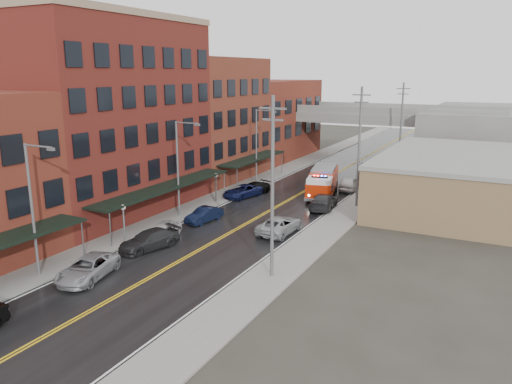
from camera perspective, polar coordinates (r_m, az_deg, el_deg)
The scene contains 32 objects.
road at distance 49.60m, azimuth 1.74°, elevation -2.06°, with size 11.00×160.00×0.02m, color black.
sidewalk_left at distance 53.01m, azimuth -5.39°, elevation -1.00°, with size 3.00×160.00×0.15m, color slate.
sidewalk_right at distance 47.03m, azimuth 9.81°, elevation -3.05°, with size 3.00×160.00×0.15m, color slate.
curb_left at distance 52.17m, azimuth -3.86°, elevation -1.21°, with size 0.30×160.00×0.15m, color gray.
curb_right at distance 47.52m, azimuth 7.91°, elevation -2.81°, with size 0.30×160.00×0.15m, color gray.
brick_building_b at distance 49.66m, azimuth -15.96°, elevation 8.01°, with size 9.00×20.00×18.00m, color maroon.
brick_building_c at distance 63.66m, azimuth -5.02°, elevation 8.26°, with size 9.00×15.00×15.00m, color maroon.
brick_building_far at distance 79.09m, azimuth 1.82°, elevation 8.26°, with size 9.00×20.00×12.00m, color maroon.
tan_building at distance 54.42m, azimuth 21.92°, elevation 1.06°, with size 14.00×22.00×5.00m, color brown.
right_far_block at distance 83.69m, azimuth 25.48°, elevation 5.87°, with size 18.00×30.00×8.00m, color slate.
awning_1 at distance 46.87m, azimuth -10.27°, elevation 0.56°, with size 2.60×18.00×3.09m.
awning_2 at distance 61.38m, azimuth -0.32°, elevation 3.86°, with size 2.60×13.00×3.09m.
globe_lamp_1 at distance 41.17m, azimuth -14.92°, elevation -2.50°, with size 0.44×0.44×3.12m.
globe_lamp_2 at distance 52.02m, azimuth -4.61°, elevation 1.27°, with size 0.44×0.44×3.12m.
street_lamp_0 at distance 35.29m, azimuth -24.05°, elevation -1.08°, with size 2.64×0.22×9.00m.
street_lamp_1 at distance 46.66m, azimuth -8.72°, elevation 3.31°, with size 2.64×0.22×9.00m.
street_lamp_2 at distance 60.18m, azimuth 0.25°, elevation 5.78°, with size 2.64×0.22×9.00m.
utility_pole_0 at distance 31.91m, azimuth 1.88°, elevation 0.73°, with size 1.80×0.24×12.00m.
utility_pole_1 at distance 50.43m, azimuth 11.72°, elevation 5.25°, with size 1.80×0.24×12.00m.
utility_pole_2 at distance 69.77m, azimuth 16.23°, elevation 7.26°, with size 1.80×0.24×12.00m.
overpass at distance 78.22m, azimuth 12.03°, elevation 7.90°, with size 40.00×10.00×7.50m.
fire_truck at distance 55.29m, azimuth 7.62°, elevation 1.23°, with size 4.78×8.73×3.05m.
parked_car_left_2 at distance 35.26m, azimuth -18.68°, elevation -8.26°, with size 2.37×5.15×1.43m, color gray.
parked_car_left_3 at distance 39.60m, azimuth -12.10°, elevation -5.38°, with size 2.04×5.02×1.46m, color #252628.
parked_car_left_4 at distance 41.70m, azimuth -10.55°, elevation -4.36°, with size 1.67×4.15×1.41m, color #BCBCBC.
parked_car_left_5 at distance 45.81m, azimuth -5.94°, elevation -2.61°, with size 1.40×4.02×1.32m, color black.
parked_car_left_6 at distance 54.39m, azimuth -1.55°, elevation 0.08°, with size 2.24×4.86×1.35m, color #111741.
parked_car_left_7 at distance 55.54m, azimuth -0.31°, elevation 0.37°, with size 1.87×4.59×1.33m, color black.
parked_car_right_0 at distance 42.48m, azimuth 2.72°, elevation -3.76°, with size 2.43×5.26×1.46m, color #93969A.
parked_car_right_1 at distance 50.24m, azimuth 7.73°, elevation -1.07°, with size 2.17×5.34×1.55m, color #28282A.
parked_car_right_2 at distance 58.62m, azimuth 10.61°, elevation 0.97°, with size 1.88×4.66×1.59m, color silver.
parked_car_right_3 at distance 68.20m, azimuth 12.87°, elevation 2.64°, with size 1.71×4.91×1.62m, color black.
Camera 1 is at (20.49, -13.12, 13.45)m, focal length 35.00 mm.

